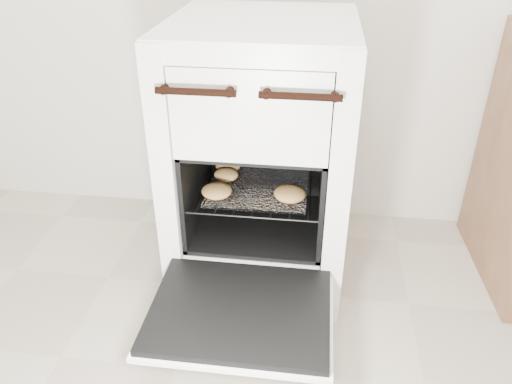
% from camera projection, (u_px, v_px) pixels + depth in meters
% --- Properties ---
extents(stove, '(0.54, 0.60, 0.82)m').
position_uv_depth(stove, '(261.00, 159.00, 1.58)').
color(stove, white).
rests_on(stove, ground).
extents(oven_door, '(0.48, 0.38, 0.03)m').
position_uv_depth(oven_door, '(240.00, 312.00, 1.30)').
color(oven_door, black).
rests_on(oven_door, stove).
extents(oven_rack, '(0.39, 0.38, 0.01)m').
position_uv_depth(oven_rack, '(259.00, 187.00, 1.56)').
color(oven_rack, black).
rests_on(oven_rack, stove).
extents(foil_sheet, '(0.30, 0.27, 0.01)m').
position_uv_depth(foil_sheet, '(258.00, 188.00, 1.54)').
color(foil_sheet, silver).
rests_on(foil_sheet, oven_rack).
extents(baked_rolls, '(0.32, 0.27, 0.04)m').
position_uv_depth(baked_rolls, '(244.00, 183.00, 1.53)').
color(baked_rolls, tan).
rests_on(baked_rolls, foil_sheet).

